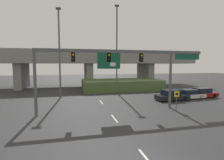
# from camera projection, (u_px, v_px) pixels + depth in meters

# --- Properties ---
(lane_markings) EXTENTS (0.14, 31.37, 0.01)m
(lane_markings) POSITION_uv_depth(u_px,v_px,m) (101.00, 102.00, 23.11)
(lane_markings) COLOR silver
(lane_markings) RESTS_ON ground
(signal_gantry) EXTENTS (18.19, 0.44, 6.49)m
(signal_gantry) POSITION_uv_depth(u_px,v_px,m) (121.00, 61.00, 18.30)
(signal_gantry) COLOR #515456
(signal_gantry) RESTS_ON ground
(speed_limit_sign) EXTENTS (0.60, 0.11, 2.18)m
(speed_limit_sign) POSITION_uv_depth(u_px,v_px,m) (177.00, 98.00, 18.63)
(speed_limit_sign) COLOR #4C4C4C
(speed_limit_sign) RESTS_ON ground
(highway_light_pole_near) EXTENTS (0.70, 0.36, 13.10)m
(highway_light_pole_near) POSITION_uv_depth(u_px,v_px,m) (59.00, 51.00, 25.58)
(highway_light_pole_near) COLOR #515456
(highway_light_pole_near) RESTS_ON ground
(highway_light_pole_far) EXTENTS (0.70, 0.36, 14.94)m
(highway_light_pole_far) POSITION_uv_depth(u_px,v_px,m) (117.00, 48.00, 29.94)
(highway_light_pole_far) COLOR #515456
(highway_light_pole_far) RESTS_ON ground
(overpass_bridge) EXTENTS (49.12, 9.07, 7.97)m
(overpass_bridge) POSITION_uv_depth(u_px,v_px,m) (88.00, 62.00, 39.57)
(overpass_bridge) COLOR gray
(overpass_bridge) RESTS_ON ground
(grass_embankment) EXTENTS (15.11, 7.15, 1.98)m
(grass_embankment) POSITION_uv_depth(u_px,v_px,m) (121.00, 85.00, 34.33)
(grass_embankment) COLOR #4C6033
(grass_embankment) RESTS_ON ground
(parked_sedan_near_right) EXTENTS (4.50, 1.79, 1.49)m
(parked_sedan_near_right) POSITION_uv_depth(u_px,v_px,m) (172.00, 96.00, 24.12)
(parked_sedan_near_right) COLOR black
(parked_sedan_near_right) RESTS_ON ground
(parked_sedan_mid_right) EXTENTS (4.48, 2.13, 1.37)m
(parked_sedan_mid_right) POSITION_uv_depth(u_px,v_px,m) (189.00, 94.00, 25.42)
(parked_sedan_mid_right) COLOR silver
(parked_sedan_mid_right) RESTS_ON ground
(parked_sedan_far_right) EXTENTS (4.46, 2.19, 1.44)m
(parked_sedan_far_right) POSITION_uv_depth(u_px,v_px,m) (202.00, 93.00, 26.32)
(parked_sedan_far_right) COLOR maroon
(parked_sedan_far_right) RESTS_ON ground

